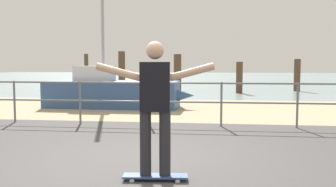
% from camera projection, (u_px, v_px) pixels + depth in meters
% --- Properties ---
extents(beach_strip, '(24.00, 6.00, 0.04)m').
position_uv_depth(beach_strip, '(182.00, 109.00, 12.11)').
color(beach_strip, tan).
rests_on(beach_strip, ground).
extents(sea_surface, '(72.00, 50.00, 0.04)m').
position_uv_depth(sea_surface, '(205.00, 78.00, 39.79)').
color(sea_surface, '#849EA3').
rests_on(sea_surface, ground).
extents(railing_fence, '(13.61, 0.05, 1.05)m').
position_uv_depth(railing_fence, '(80.00, 96.00, 8.96)').
color(railing_fence, slate).
rests_on(railing_fence, ground).
extents(sailboat, '(4.98, 1.54, 5.15)m').
position_uv_depth(sailboat, '(117.00, 92.00, 12.35)').
color(sailboat, '#335184').
rests_on(sailboat, ground).
extents(skateboard, '(0.82, 0.27, 0.08)m').
position_uv_depth(skateboard, '(155.00, 176.00, 4.60)').
color(skateboard, '#334C8C').
rests_on(skateboard, ground).
extents(skateboarder, '(1.45, 0.23, 1.65)m').
position_uv_depth(skateboarder, '(155.00, 100.00, 4.52)').
color(skateboarder, '#26262B').
rests_on(skateboarder, skateboard).
extents(groyne_post_0, '(0.26, 0.26, 2.13)m').
position_uv_depth(groyne_post_0, '(86.00, 70.00, 24.15)').
color(groyne_post_0, '#513826').
rests_on(groyne_post_0, ground).
extents(groyne_post_1, '(0.38, 0.38, 2.17)m').
position_uv_depth(groyne_post_1, '(122.00, 71.00, 20.60)').
color(groyne_post_1, '#513826').
rests_on(groyne_post_1, ground).
extents(groyne_post_2, '(0.40, 0.40, 1.99)m').
position_uv_depth(groyne_post_2, '(178.00, 73.00, 19.62)').
color(groyne_post_2, '#513826').
rests_on(groyne_post_2, ground).
extents(groyne_post_3, '(0.33, 0.33, 1.58)m').
position_uv_depth(groyne_post_3, '(239.00, 78.00, 18.51)').
color(groyne_post_3, '#513826').
rests_on(groyne_post_3, ground).
extents(groyne_post_4, '(0.34, 0.34, 1.74)m').
position_uv_depth(groyne_post_4, '(297.00, 75.00, 19.94)').
color(groyne_post_4, '#513826').
rests_on(groyne_post_4, ground).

